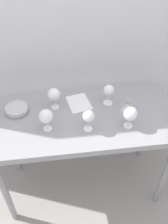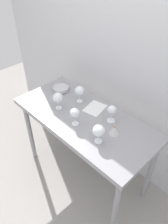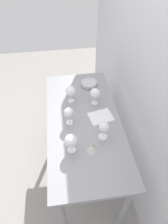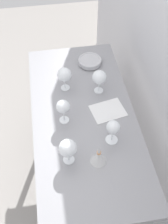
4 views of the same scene
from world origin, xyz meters
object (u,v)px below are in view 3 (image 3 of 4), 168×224
at_px(wine_glass_near_left, 71,91).
at_px(tasting_sheet_upper, 101,117).
at_px(wine_glass_far_left, 95,93).
at_px(wine_glass_near_center, 69,113).
at_px(wine_glass_far_right, 104,127).
at_px(wine_glass_near_right, 71,141).
at_px(decanter_funnel, 93,148).
at_px(tasting_bowl, 89,83).

distance_m(wine_glass_near_left, tasting_sheet_upper, 0.37).
bearing_deg(tasting_sheet_upper, wine_glass_far_left, 176.40).
bearing_deg(wine_glass_near_center, wine_glass_far_left, 129.81).
relative_size(wine_glass_far_left, wine_glass_near_center, 1.01).
height_order(wine_glass_far_right, wine_glass_near_right, wine_glass_near_right).
relative_size(wine_glass_far_right, wine_glass_near_right, 0.97).
xyz_separation_m(wine_glass_far_right, wine_glass_near_right, (0.09, -0.27, -0.00)).
height_order(wine_glass_far_right, decanter_funnel, wine_glass_far_right).
relative_size(wine_glass_near_right, wine_glass_near_center, 1.00).
bearing_deg(wine_glass_near_center, tasting_bowl, 153.57).
bearing_deg(wine_glass_far_left, wine_glass_near_center, -50.19).
distance_m(tasting_sheet_upper, tasting_bowl, 0.47).
xyz_separation_m(wine_glass_far_left, decanter_funnel, (0.53, -0.11, -0.08)).
bearing_deg(tasting_sheet_upper, wine_glass_far_right, -18.30).
bearing_deg(wine_glass_far_right, tasting_sheet_upper, 173.10).
bearing_deg(tasting_bowl, decanter_funnel, -6.62).
height_order(wine_glass_far_left, wine_glass_near_left, wine_glass_far_left).
height_order(wine_glass_far_left, wine_glass_near_center, wine_glass_far_left).
distance_m(wine_glass_near_right, decanter_funnel, 0.18).
bearing_deg(wine_glass_near_center, tasting_sheet_upper, 96.37).
distance_m(wine_glass_near_center, decanter_funnel, 0.36).
height_order(wine_glass_near_right, decanter_funnel, wine_glass_near_right).
distance_m(wine_glass_far_right, decanter_funnel, 0.18).
distance_m(wine_glass_far_left, wine_glass_far_right, 0.41).
relative_size(wine_glass_far_right, wine_glass_near_left, 0.97).
height_order(wine_glass_near_right, wine_glass_near_center, same).
height_order(wine_glass_far_left, decanter_funnel, wine_glass_far_left).
relative_size(wine_glass_near_left, tasting_bowl, 0.99).
relative_size(wine_glass_far_left, wine_glass_near_right, 1.01).
bearing_deg(tasting_bowl, wine_glass_near_center, -26.43).
xyz_separation_m(wine_glass_far_right, wine_glass_near_left, (-0.47, -0.22, 0.00)).
height_order(wine_glass_near_left, tasting_sheet_upper, wine_glass_near_left).
bearing_deg(wine_glass_near_right, wine_glass_near_center, 178.50).
xyz_separation_m(tasting_sheet_upper, decanter_funnel, (0.35, -0.13, 0.04)).
height_order(wine_glass_near_right, tasting_bowl, wine_glass_near_right).
bearing_deg(wine_glass_near_right, decanter_funnel, 78.92).
bearing_deg(decanter_funnel, wine_glass_near_right, -101.08).
bearing_deg(wine_glass_near_right, wine_glass_far_right, 109.16).
distance_m(wine_glass_far_left, wine_glass_near_center, 0.34).
distance_m(wine_glass_near_right, wine_glass_near_center, 0.29).
bearing_deg(wine_glass_far_left, decanter_funnel, -11.19).
xyz_separation_m(wine_glass_near_left, tasting_bowl, (-0.22, 0.21, -0.09)).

